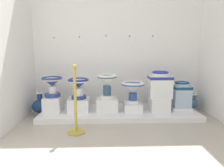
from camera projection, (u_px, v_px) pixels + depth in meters
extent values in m
cube|color=#B2A899|center=(129.00, 161.00, 2.09)|extent=(5.30, 5.64, 0.02)
cube|color=white|center=(118.00, 28.00, 3.84)|extent=(3.50, 0.06, 3.19)
cube|color=white|center=(119.00, 112.00, 3.59)|extent=(2.78, 0.94, 0.09)
cube|color=white|center=(53.00, 104.00, 3.49)|extent=(0.30, 0.36, 0.26)
cylinder|color=navy|center=(53.00, 95.00, 3.46)|extent=(0.27, 0.27, 0.06)
cylinder|color=white|center=(52.00, 90.00, 3.44)|extent=(0.13, 0.13, 0.13)
cone|color=navy|center=(52.00, 82.00, 3.42)|extent=(0.34, 0.34, 0.14)
cylinder|color=white|center=(52.00, 79.00, 3.41)|extent=(0.33, 0.33, 0.03)
torus|color=navy|center=(52.00, 78.00, 3.41)|extent=(0.35, 0.35, 0.04)
cylinder|color=white|center=(52.00, 78.00, 3.41)|extent=(0.24, 0.24, 0.01)
cube|color=white|center=(79.00, 105.00, 3.50)|extent=(0.36, 0.36, 0.23)
cylinder|color=navy|center=(79.00, 97.00, 3.48)|extent=(0.26, 0.26, 0.05)
cylinder|color=white|center=(79.00, 92.00, 3.46)|extent=(0.16, 0.16, 0.14)
cone|color=navy|center=(78.00, 84.00, 3.44)|extent=(0.36, 0.36, 0.15)
cylinder|color=white|center=(78.00, 81.00, 3.43)|extent=(0.35, 0.35, 0.03)
torus|color=navy|center=(78.00, 80.00, 3.43)|extent=(0.37, 0.37, 0.04)
cylinder|color=white|center=(78.00, 80.00, 3.43)|extent=(0.25, 0.25, 0.01)
cube|color=white|center=(107.00, 105.00, 3.53)|extent=(0.38, 0.31, 0.22)
cylinder|color=white|center=(107.00, 97.00, 3.50)|extent=(0.26, 0.26, 0.06)
cylinder|color=navy|center=(107.00, 90.00, 3.48)|extent=(0.14, 0.14, 0.18)
cone|color=white|center=(107.00, 81.00, 3.45)|extent=(0.34, 0.34, 0.18)
cylinder|color=navy|center=(107.00, 77.00, 3.44)|extent=(0.34, 0.34, 0.03)
torus|color=white|center=(107.00, 76.00, 3.44)|extent=(0.36, 0.36, 0.04)
cylinder|color=navy|center=(107.00, 76.00, 3.44)|extent=(0.24, 0.24, 0.01)
cube|color=white|center=(132.00, 107.00, 3.51)|extent=(0.31, 0.36, 0.15)
cylinder|color=white|center=(133.00, 101.00, 3.50)|extent=(0.24, 0.24, 0.06)
cylinder|color=#22498D|center=(133.00, 96.00, 3.48)|extent=(0.15, 0.15, 0.13)
cone|color=white|center=(133.00, 88.00, 3.46)|extent=(0.41, 0.41, 0.18)
cylinder|color=#22498D|center=(133.00, 84.00, 3.44)|extent=(0.41, 0.41, 0.03)
torus|color=white|center=(133.00, 83.00, 3.44)|extent=(0.42, 0.42, 0.04)
cylinder|color=#22498D|center=(133.00, 83.00, 3.44)|extent=(0.29, 0.29, 0.01)
cube|color=white|center=(159.00, 104.00, 3.53)|extent=(0.33, 0.34, 0.25)
cube|color=white|center=(160.00, 86.00, 3.48)|extent=(0.39, 0.30, 0.39)
cube|color=navy|center=(160.00, 78.00, 3.45)|extent=(0.40, 0.31, 0.05)
cylinder|color=white|center=(160.00, 74.00, 3.44)|extent=(0.26, 0.26, 0.06)
torus|color=navy|center=(160.00, 72.00, 3.43)|extent=(0.29, 0.29, 0.04)
cube|color=white|center=(180.00, 108.00, 3.62)|extent=(0.36, 0.28, 0.05)
cube|color=silver|center=(181.00, 96.00, 3.58)|extent=(0.30, 0.26, 0.40)
cube|color=navy|center=(182.00, 87.00, 3.56)|extent=(0.31, 0.27, 0.05)
cylinder|color=silver|center=(182.00, 84.00, 3.55)|extent=(0.23, 0.23, 0.05)
torus|color=navy|center=(182.00, 83.00, 3.54)|extent=(0.26, 0.26, 0.04)
cube|color=white|center=(56.00, 40.00, 3.80)|extent=(0.14, 0.01, 0.15)
cube|color=slate|center=(54.00, 38.00, 3.79)|extent=(0.02, 0.01, 0.02)
cube|color=white|center=(81.00, 39.00, 3.81)|extent=(0.10, 0.01, 0.15)
cube|color=slate|center=(79.00, 37.00, 3.80)|extent=(0.02, 0.01, 0.02)
cube|color=white|center=(108.00, 38.00, 3.83)|extent=(0.10, 0.01, 0.12)
cube|color=#5B9E4C|center=(106.00, 36.00, 3.82)|extent=(0.02, 0.01, 0.02)
cube|color=white|center=(131.00, 38.00, 3.85)|extent=(0.10, 0.01, 0.16)
cube|color=#386BAD|center=(130.00, 36.00, 3.83)|extent=(0.02, 0.01, 0.02)
cube|color=white|center=(154.00, 38.00, 3.86)|extent=(0.11, 0.01, 0.12)
cube|color=#5B9E4C|center=(153.00, 36.00, 3.85)|extent=(0.02, 0.01, 0.02)
cylinder|color=white|center=(41.00, 113.00, 3.62)|extent=(0.12, 0.12, 0.03)
ellipsoid|color=navy|center=(40.00, 106.00, 3.59)|extent=(0.29, 0.29, 0.25)
cylinder|color=navy|center=(40.00, 96.00, 3.56)|extent=(0.09, 0.09, 0.12)
torus|color=white|center=(39.00, 93.00, 3.55)|extent=(0.13, 0.13, 0.02)
cylinder|color=white|center=(191.00, 109.00, 3.87)|extent=(0.17, 0.17, 0.03)
ellipsoid|color=#3A658E|center=(192.00, 103.00, 3.85)|extent=(0.23, 0.23, 0.21)
cylinder|color=#3A658E|center=(192.00, 96.00, 3.82)|extent=(0.14, 0.14, 0.08)
torus|color=white|center=(192.00, 94.00, 3.82)|extent=(0.18, 0.18, 0.02)
cylinder|color=gold|center=(76.00, 132.00, 2.78)|extent=(0.25, 0.25, 0.02)
cylinder|color=gold|center=(75.00, 101.00, 2.71)|extent=(0.04, 0.04, 0.89)
sphere|color=gold|center=(74.00, 67.00, 2.63)|extent=(0.06, 0.06, 0.06)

